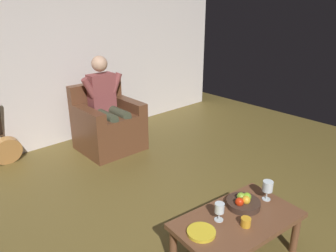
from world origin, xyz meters
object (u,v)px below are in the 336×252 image
object	(u,v)px
armchair	(108,126)
guitar	(6,148)
wine_glass_far	(219,209)
decorative_dish	(201,232)
fruit_bowl	(243,202)
coffee_table	(237,224)
wine_glass_near	(268,187)
candle_jar	(246,222)
person_seated	(107,101)

from	to	relation	value
armchair	guitar	bearing A→B (deg)	-20.12
wine_glass_far	decorative_dish	distance (m)	0.23
armchair	fruit_bowl	size ratio (longest dim) A/B	3.27
coffee_table	wine_glass_far	bearing A→B (deg)	-34.62
armchair	wine_glass_near	xyz separation A→B (m)	(0.04, 2.50, 0.17)
decorative_dish	candle_jar	xyz separation A→B (m)	(-0.31, 0.16, 0.02)
guitar	coffee_table	bearing A→B (deg)	104.89
fruit_bowl	decorative_dish	distance (m)	0.50
person_seated	guitar	distance (m)	1.40
wine_glass_near	candle_jar	bearing A→B (deg)	11.42
decorative_dish	coffee_table	bearing A→B (deg)	168.12
coffee_table	person_seated	bearing A→B (deg)	-99.84
armchair	coffee_table	distance (m)	2.53
coffee_table	guitar	xyz separation A→B (m)	(0.79, -2.96, -0.12)
fruit_bowl	wine_glass_near	bearing A→B (deg)	161.85
wine_glass_far	person_seated	bearing A→B (deg)	-103.12
coffee_table	fruit_bowl	xyz separation A→B (m)	(-0.16, -0.07, 0.09)
coffee_table	guitar	world-z (taller)	guitar
coffee_table	wine_glass_near	bearing A→B (deg)	178.99
armchair	fruit_bowl	distance (m)	2.44
decorative_dish	armchair	bearing A→B (deg)	-107.65
wine_glass_far	decorative_dish	bearing A→B (deg)	4.11
person_seated	decorative_dish	distance (m)	2.53
wine_glass_near	candle_jar	distance (m)	0.44
armchair	decorative_dish	bearing A→B (deg)	73.31
candle_jar	armchair	bearing A→B (deg)	-100.16
coffee_table	wine_glass_far	size ratio (longest dim) A/B	7.14
armchair	decorative_dish	xyz separation A→B (m)	(0.77, 2.42, 0.07)
armchair	person_seated	bearing A→B (deg)	90.00
wine_glass_near	wine_glass_far	size ratio (longest dim) A/B	1.17
person_seated	candle_jar	size ratio (longest dim) A/B	16.99
person_seated	guitar	bearing A→B (deg)	-21.14
wine_glass_far	candle_jar	xyz separation A→B (m)	(-0.09, 0.18, -0.06)
coffee_table	decorative_dish	world-z (taller)	decorative_dish
person_seated	fruit_bowl	bearing A→B (deg)	84.54
wine_glass_near	wine_glass_far	distance (m)	0.52
coffee_table	wine_glass_near	distance (m)	0.42
person_seated	candle_jar	bearing A→B (deg)	80.71
guitar	candle_jar	xyz separation A→B (m)	(-0.75, 3.05, 0.20)
guitar	fruit_bowl	xyz separation A→B (m)	(-0.95, 2.90, 0.21)
guitar	person_seated	bearing A→B (deg)	157.90
candle_jar	wine_glass_far	bearing A→B (deg)	-62.80
person_seated	armchair	bearing A→B (deg)	-90.00
candle_jar	fruit_bowl	bearing A→B (deg)	-140.49
wine_glass_far	fruit_bowl	size ratio (longest dim) A/B	0.54
wine_glass_far	candle_jar	world-z (taller)	wine_glass_far
wine_glass_near	fruit_bowl	size ratio (longest dim) A/B	0.63
fruit_bowl	candle_jar	bearing A→B (deg)	39.51
wine_glass_far	coffee_table	bearing A→B (deg)	145.38
fruit_bowl	coffee_table	bearing A→B (deg)	23.10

